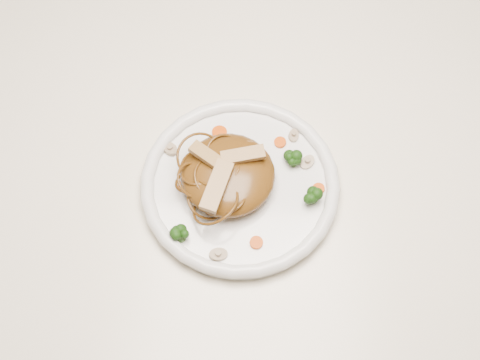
{
  "coord_description": "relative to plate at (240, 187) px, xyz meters",
  "views": [
    {
      "loc": [
        0.02,
        -0.5,
        1.63
      ],
      "look_at": [
        -0.02,
        -0.06,
        0.78
      ],
      "focal_mm": 50.18,
      "sensor_mm": 36.0,
      "label": 1
    }
  ],
  "objects": [
    {
      "name": "broccoli_2",
      "position": [
        -0.08,
        -0.09,
        0.02
      ],
      "size": [
        0.03,
        0.03,
        0.03
      ],
      "primitive_type": null,
      "rotation": [
        0.0,
        0.0,
        0.35
      ],
      "color": "#1E430E",
      "rests_on": "plate"
    },
    {
      "name": "carrot_1",
      "position": [
        -0.08,
        -0.01,
        0.01
      ],
      "size": [
        0.02,
        0.02,
        0.0
      ],
      "primitive_type": "cylinder",
      "rotation": [
        0.0,
        0.0,
        0.04
      ],
      "color": "#F05708",
      "rests_on": "plate"
    },
    {
      "name": "carrot_2",
      "position": [
        0.11,
        0.0,
        0.01
      ],
      "size": [
        0.02,
        0.02,
        0.0
      ],
      "primitive_type": "cylinder",
      "rotation": [
        0.0,
        0.0,
        0.15
      ],
      "color": "#F05708",
      "rests_on": "plate"
    },
    {
      "name": "plate",
      "position": [
        0.0,
        0.0,
        0.0
      ],
      "size": [
        0.37,
        0.37,
        0.02
      ],
      "primitive_type": "cylinder",
      "rotation": [
        0.0,
        0.0,
        -0.35
      ],
      "color": "white",
      "rests_on": "table"
    },
    {
      "name": "table",
      "position": [
        0.02,
        0.06,
        -0.11
      ],
      "size": [
        1.2,
        0.8,
        0.75
      ],
      "color": "white",
      "rests_on": "ground"
    },
    {
      "name": "noodle_mound",
      "position": [
        -0.02,
        0.0,
        0.03
      ],
      "size": [
        0.15,
        0.15,
        0.04
      ],
      "primitive_type": "ellipsoid",
      "rotation": [
        0.0,
        0.0,
        -0.12
      ],
      "color": "#5B3811",
      "rests_on": "plate"
    },
    {
      "name": "chicken_b",
      "position": [
        -0.04,
        0.01,
        0.06
      ],
      "size": [
        0.06,
        0.05,
        0.01
      ],
      "primitive_type": "cube",
      "rotation": [
        0.0,
        0.0,
        2.58
      ],
      "color": "tan",
      "rests_on": "noodle_mound"
    },
    {
      "name": "mushroom_3",
      "position": [
        0.07,
        0.09,
        0.01
      ],
      "size": [
        0.02,
        0.02,
        0.01
      ],
      "primitive_type": "cylinder",
      "rotation": [
        0.0,
        0.0,
        1.51
      ],
      "color": "#C2AC92",
      "rests_on": "plate"
    },
    {
      "name": "chicken_a",
      "position": [
        0.0,
        0.02,
        0.06
      ],
      "size": [
        0.06,
        0.03,
        0.01
      ],
      "primitive_type": "cube",
      "rotation": [
        0.0,
        0.0,
        0.24
      ],
      "color": "tan",
      "rests_on": "noodle_mound"
    },
    {
      "name": "mushroom_0",
      "position": [
        -0.02,
        -0.11,
        0.01
      ],
      "size": [
        0.03,
        0.03,
        0.01
      ],
      "primitive_type": "cylinder",
      "rotation": [
        0.0,
        0.0,
        0.26
      ],
      "color": "#C2AC92",
      "rests_on": "plate"
    },
    {
      "name": "mushroom_2",
      "position": [
        -0.11,
        0.05,
        0.01
      ],
      "size": [
        0.04,
        0.04,
        0.01
      ],
      "primitive_type": "cylinder",
      "rotation": [
        0.0,
        0.0,
        -0.75
      ],
      "color": "#C2AC92",
      "rests_on": "plate"
    },
    {
      "name": "broccoli_1",
      "position": [
        -0.07,
        0.02,
        0.02
      ],
      "size": [
        0.03,
        0.03,
        0.03
      ],
      "primitive_type": null,
      "rotation": [
        0.0,
        0.0,
        -0.04
      ],
      "color": "#1E430E",
      "rests_on": "plate"
    },
    {
      "name": "carrot_4",
      "position": [
        0.03,
        -0.09,
        0.01
      ],
      "size": [
        0.02,
        0.02,
        0.0
      ],
      "primitive_type": "cylinder",
      "rotation": [
        0.0,
        0.0,
        -0.29
      ],
      "color": "#F05708",
      "rests_on": "plate"
    },
    {
      "name": "broccoli_0",
      "position": [
        0.08,
        0.04,
        0.02
      ],
      "size": [
        0.03,
        0.03,
        0.03
      ],
      "primitive_type": null,
      "rotation": [
        0.0,
        0.0,
        -0.27
      ],
      "color": "#1E430E",
      "rests_on": "plate"
    },
    {
      "name": "carrot_3",
      "position": [
        -0.04,
        0.08,
        0.01
      ],
      "size": [
        0.03,
        0.03,
        0.0
      ],
      "primitive_type": "cylinder",
      "rotation": [
        0.0,
        0.0,
        0.36
      ],
      "color": "#F05708",
      "rests_on": "plate"
    },
    {
      "name": "mushroom_1",
      "position": [
        0.1,
        0.04,
        0.01
      ],
      "size": [
        0.03,
        0.03,
        0.01
      ],
      "primitive_type": "cylinder",
      "rotation": [
        0.0,
        0.0,
        0.88
      ],
      "color": "#C2AC92",
      "rests_on": "plate"
    },
    {
      "name": "broccoli_3",
      "position": [
        0.11,
        -0.02,
        0.02
      ],
      "size": [
        0.03,
        0.03,
        0.03
      ],
      "primitive_type": null,
      "rotation": [
        0.0,
        0.0,
        0.36
      ],
      "color": "#1E430E",
      "rests_on": "plate"
    },
    {
      "name": "chicken_c",
      "position": [
        -0.03,
        -0.03,
        0.06
      ],
      "size": [
        0.04,
        0.08,
        0.01
      ],
      "primitive_type": "cube",
      "rotation": [
        0.0,
        0.0,
        4.46
      ],
      "color": "tan",
      "rests_on": "noodle_mound"
    },
    {
      "name": "carrot_0",
      "position": [
        0.05,
        0.07,
        0.01
      ],
      "size": [
        0.02,
        0.02,
        0.0
      ],
      "primitive_type": "cylinder",
      "rotation": [
        0.0,
        0.0,
        -0.23
      ],
      "color": "#F05708",
      "rests_on": "plate"
    },
    {
      "name": "ground",
      "position": [
        0.02,
        0.06,
        -0.76
      ],
      "size": [
        4.0,
        4.0,
        0.0
      ],
      "primitive_type": "plane",
      "color": "brown",
      "rests_on": "ground"
    }
  ]
}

